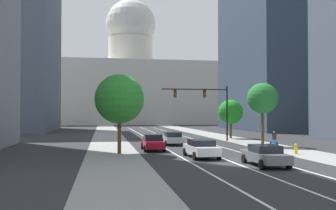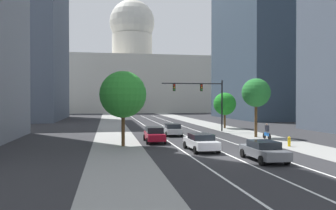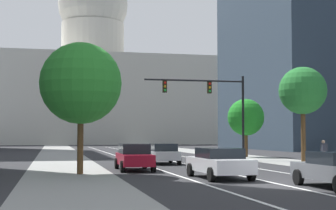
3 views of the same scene
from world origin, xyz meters
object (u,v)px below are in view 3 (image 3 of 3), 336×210
Objects in this scene: traffic_signal_mast at (213,99)px; street_tree_mid_right at (303,91)px; car_crimson at (134,156)px; car_white at (219,162)px; street_tree_mid_left at (81,83)px; cyclist at (324,154)px; capitol_building at (92,87)px; street_tree_near_right at (246,117)px; car_silver at (163,153)px.

street_tree_mid_right is at bearing -63.57° from traffic_signal_mast.
street_tree_mid_right reaches higher than car_crimson.
street_tree_mid_left reaches higher than car_white.
cyclist reaches higher than car_white.
car_white is 18.49m from traffic_signal_mast.
traffic_signal_mast is at bearing 48.91° from street_tree_mid_left.
street_tree_near_right is (8.43, -76.73, -9.63)m from capitol_building.
traffic_signal_mast is (5.21, 17.22, 4.29)m from car_white.
street_tree_mid_left is (-7.74, -94.60, -8.56)m from capitol_building.
street_tree_near_right is (9.94, 9.35, 2.91)m from car_silver.
street_tree_mid_right is (-0.18, 2.39, 4.22)m from cyclist.
car_crimson is 12.35m from cyclist.
street_tree_near_right reaches higher than car_silver.
car_white is 1.00× the size of car_crimson.
car_white is 12.61m from car_silver.
street_tree_mid_right is (15.38, 5.18, 0.32)m from street_tree_mid_left.
street_tree_mid_left is at bearing -132.15° from street_tree_near_right.
street_tree_near_right is at bearing -44.25° from car_silver.
street_tree_mid_right is at bearing -107.50° from car_silver.
capitol_building is 77.79m from street_tree_near_right.
car_white is at bearing -106.83° from traffic_signal_mast.
car_crimson is 14.18m from traffic_signal_mast.
car_crimson is 5.61m from street_tree_mid_left.
street_tree_near_right is at bearing -5.52° from cyclist.
street_tree_mid_left reaches higher than cyclist.
traffic_signal_mast reaches higher than cyclist.
street_tree_near_right is (4.73, 4.75, -1.36)m from traffic_signal_mast.
traffic_signal_mast is 4.92× the size of cyclist.
street_tree_mid_left reaches higher than street_tree_near_right.
cyclist is at bearing -85.81° from street_tree_mid_right.
capitol_building reaches higher than street_tree_mid_left.
car_white is at bearing -90.88° from capitol_building.
car_crimson is 2.74× the size of cyclist.
street_tree_mid_left is at bearing 96.96° from cyclist.
car_silver is 0.69× the size of street_tree_mid_left.
car_crimson is 6.84m from car_silver.
traffic_signal_mast is 6.84m from street_tree_near_right.
car_silver is at bearing -136.75° from street_tree_near_right.
cyclist is (9.33, -5.72, 0.08)m from car_silver.
street_tree_mid_right reaches higher than car_white.
car_silver is (3.01, 6.15, -0.03)m from car_crimson.
street_tree_near_right is at bearing -83.73° from capitol_building.
car_crimson is (-3.02, 6.47, 0.04)m from car_white.
traffic_signal_mast is 17.41m from street_tree_mid_left.
car_white is 7.14m from car_crimson.
car_crimson is at bearing 88.75° from cyclist.
cyclist is 16.28m from street_tree_mid_left.
car_silver is at bearing 53.82° from street_tree_mid_left.
capitol_building reaches higher than street_tree_near_right.
cyclist is (4.12, -10.33, -4.19)m from traffic_signal_mast.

